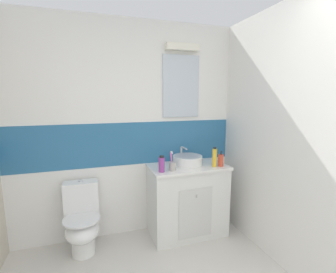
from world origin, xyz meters
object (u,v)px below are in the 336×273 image
at_px(toothbrush_cup, 172,166).
at_px(soap_dispenser, 221,160).
at_px(shampoo_bottle_tall, 215,157).
at_px(mouthwash_bottle, 162,164).
at_px(sink_basin, 187,160).
at_px(toilet, 82,221).

xyz_separation_m(toothbrush_cup, soap_dispenser, (0.58, -0.02, 0.02)).
xyz_separation_m(soap_dispenser, shampoo_bottle_tall, (-0.08, 0.01, 0.04)).
bearing_deg(mouthwash_bottle, shampoo_bottle_tall, 0.18).
bearing_deg(mouthwash_bottle, soap_dispenser, -0.66).
bearing_deg(sink_basin, mouthwash_bottle, -153.52).
xyz_separation_m(sink_basin, toilet, (-1.21, -0.05, -0.55)).
height_order(sink_basin, mouthwash_bottle, sink_basin).
relative_size(toilet, shampoo_bottle_tall, 3.31).
bearing_deg(soap_dispenser, shampoo_bottle_tall, 172.40).
bearing_deg(shampoo_bottle_tall, mouthwash_bottle, -179.82).
height_order(toilet, mouthwash_bottle, mouthwash_bottle).
xyz_separation_m(sink_basin, shampoo_bottle_tall, (0.26, -0.19, 0.05)).
bearing_deg(soap_dispenser, sink_basin, 149.64).
height_order(toilet, soap_dispenser, soap_dispenser).
distance_m(sink_basin, toilet, 1.33).
bearing_deg(shampoo_bottle_tall, sink_basin, 144.30).
bearing_deg(soap_dispenser, toothbrush_cup, 177.97).
relative_size(sink_basin, soap_dispenser, 2.20).
bearing_deg(shampoo_bottle_tall, soap_dispenser, -7.60).
distance_m(mouthwash_bottle, shampoo_bottle_tall, 0.63).
bearing_deg(soap_dispenser, mouthwash_bottle, 179.34).
bearing_deg(sink_basin, toothbrush_cup, -145.04).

